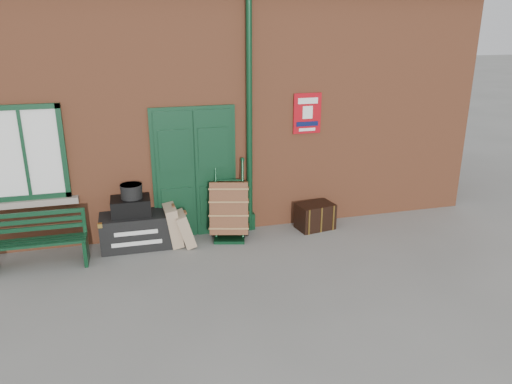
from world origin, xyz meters
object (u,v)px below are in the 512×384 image
object	(u,v)px
porter_trolley	(229,209)
houdini_trunk	(136,230)
dark_trunk	(315,216)
bench	(39,239)

from	to	relation	value
porter_trolley	houdini_trunk	bearing A→B (deg)	-166.37
houdini_trunk	porter_trolley	xyz separation A→B (m)	(1.59, -0.02, 0.23)
houdini_trunk	dark_trunk	size ratio (longest dim) A/B	1.76
bench	houdini_trunk	xyz separation A→B (m)	(1.45, 0.33, -0.15)
porter_trolley	dark_trunk	distance (m)	1.59
bench	dark_trunk	size ratio (longest dim) A/B	2.17
porter_trolley	bench	bearing A→B (deg)	-159.83
porter_trolley	dark_trunk	size ratio (longest dim) A/B	2.07
houdini_trunk	porter_trolley	distance (m)	1.60
houdini_trunk	porter_trolley	bearing A→B (deg)	-0.23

